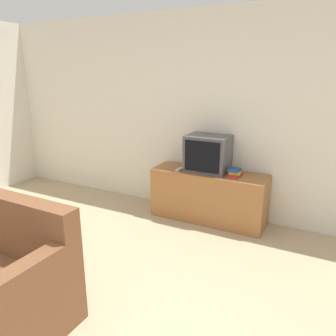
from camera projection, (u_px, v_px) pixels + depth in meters
wall_back at (188, 115)px, 4.34m from camera, size 9.00×0.06×2.60m
tv_stand at (208, 196)px, 4.19m from camera, size 1.45×0.46×0.65m
television at (208, 153)px, 4.08m from camera, size 0.52×0.40×0.45m
book_stack at (235, 173)px, 3.92m from camera, size 0.15×0.21×0.09m
remote_on_stand at (181, 169)px, 4.18m from camera, size 0.06×0.19×0.02m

